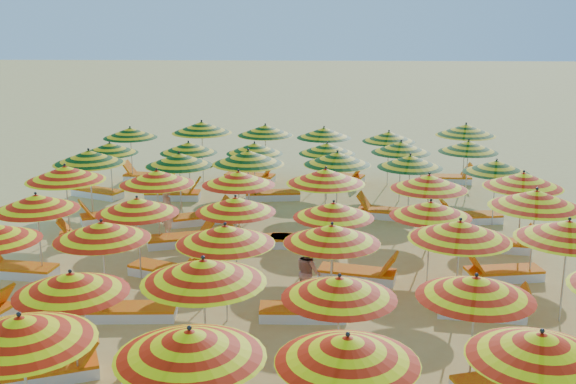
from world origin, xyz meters
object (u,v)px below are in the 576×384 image
object	(u,v)px
umbrella_19	(137,206)
lounger_24	(469,217)
umbrella_28	(429,182)
umbrella_44	(265,130)
lounger_18	(258,241)
lounger_29	(251,177)
beachgoer_b	(309,272)
umbrella_1	(20,330)
lounger_30	(340,177)
umbrella_20	(236,205)
lounger_16	(92,236)
umbrella_42	(130,133)
lounger_13	(168,271)
lounger_4	(48,371)
lounger_17	(183,239)
lounger_15	(502,273)
umbrella_29	(523,180)
umbrella_26	(238,178)
umbrella_37	(189,148)
umbrella_36	(110,148)
lounger_25	(96,192)
umbrella_33	(337,158)
lounger_5	(176,369)
umbrella_8	(203,271)
umbrella_14	(225,234)
umbrella_25	(157,177)
umbrella_38	(255,148)
umbrella_27	(326,176)
umbrella_23	(536,199)
lounger_31	(447,179)
lounger_21	(110,217)
umbrella_22	(431,209)
umbrella_13	(102,231)
umbrella_30	(89,157)
umbrella_47	(466,130)
lounger_6	(508,382)
umbrella_24	(65,173)
umbrella_41	(468,146)
lounger_22	(201,218)
lounger_20	(498,244)
umbrella_46	(389,137)
lounger_23	(386,213)
umbrella_2	(190,344)
umbrella_18	(36,202)
lounger_19	(305,242)
lounger_11	(484,309)
umbrella_21	(334,210)
lounger_10	(305,311)
umbrella_34	(410,161)

from	to	relation	value
umbrella_19	lounger_24	size ratio (longest dim) A/B	1.22
umbrella_28	umbrella_44	bearing A→B (deg)	122.47
umbrella_44	lounger_18	distance (m)	7.06
lounger_29	beachgoer_b	distance (m)	10.42
umbrella_1	lounger_30	distance (m)	16.50
umbrella_1	umbrella_19	xyz separation A→B (m)	(-0.01, 6.49, -0.15)
umbrella_20	lounger_16	size ratio (longest dim) A/B	1.20
umbrella_42	beachgoer_b	bearing A→B (deg)	-58.37
lounger_29	lounger_13	bearing A→B (deg)	-82.86
lounger_4	lounger_17	world-z (taller)	same
lounger_15	lounger_17	distance (m)	7.86
umbrella_29	lounger_4	xyz separation A→B (m)	(-9.48, -6.74, -1.66)
umbrella_26	lounger_13	distance (m)	3.21
umbrella_37	umbrella_28	bearing A→B (deg)	-34.41
umbrella_36	lounger_25	world-z (taller)	umbrella_36
umbrella_36	umbrella_26	bearing A→B (deg)	-43.26
umbrella_33	lounger_5	distance (m)	9.70
lounger_5	lounger_16	xyz separation A→B (m)	(-3.50, 6.87, 0.00)
umbrella_8	umbrella_14	xyz separation A→B (m)	(0.08, 2.22, -0.12)
umbrella_8	umbrella_25	size ratio (longest dim) A/B	1.01
umbrella_14	umbrella_8	bearing A→B (deg)	-92.08
umbrella_14	umbrella_42	bearing A→B (deg)	112.49
umbrella_38	umbrella_27	bearing A→B (deg)	-64.16
umbrella_23	lounger_31	bearing A→B (deg)	91.55
umbrella_19	lounger_21	distance (m)	4.89
umbrella_22	lounger_17	size ratio (longest dim) A/B	1.16
umbrella_13	umbrella_29	world-z (taller)	umbrella_29
umbrella_30	umbrella_47	size ratio (longest dim) A/B	1.02
lounger_17	lounger_31	xyz separation A→B (m)	(7.93, 6.80, 0.00)
umbrella_23	umbrella_33	xyz separation A→B (m)	(-4.17, 4.56, -0.12)
lounger_18	lounger_30	bearing A→B (deg)	-112.96
umbrella_14	lounger_16	bearing A→B (deg)	131.33
umbrella_26	lounger_6	distance (m)	8.86
lounger_24	lounger_29	world-z (taller)	same
umbrella_8	umbrella_20	distance (m)	4.62
umbrella_24	umbrella_41	xyz separation A→B (m)	(11.02, 4.60, -0.15)
umbrella_25	umbrella_42	bearing A→B (deg)	109.43
umbrella_42	lounger_15	distance (m)	13.71
lounger_22	lounger_31	size ratio (longest dim) A/B	1.04
umbrella_20	umbrella_44	distance (m)	8.89
lounger_13	lounger_20	distance (m)	8.19
lounger_29	umbrella_37	bearing A→B (deg)	-111.32
umbrella_46	lounger_23	size ratio (longest dim) A/B	1.12
umbrella_2	lounger_29	xyz separation A→B (m)	(-0.59, 15.88, -1.69)
umbrella_18	lounger_19	size ratio (longest dim) A/B	1.35
lounger_23	umbrella_24	bearing A→B (deg)	31.30
umbrella_36	lounger_11	world-z (taller)	umbrella_36
umbrella_21	lounger_10	bearing A→B (deg)	-106.53
umbrella_18	umbrella_34	bearing A→B (deg)	28.00
umbrella_34	umbrella_46	size ratio (longest dim) A/B	1.16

